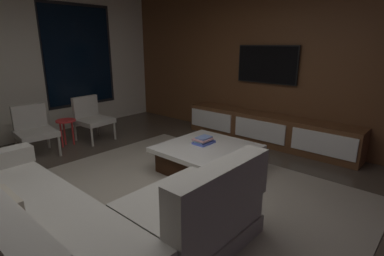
{
  "coord_description": "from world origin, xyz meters",
  "views": [
    {
      "loc": [
        -1.81,
        -2.26,
        1.71
      ],
      "look_at": [
        1.2,
        0.41,
        0.56
      ],
      "focal_mm": 27.9,
      "sensor_mm": 36.0,
      "label": 1
    }
  ],
  "objects_px": {
    "side_stool": "(66,125)",
    "media_console": "(268,130)",
    "accent_chair_by_curtain": "(34,128)",
    "sectional_couch": "(76,222)",
    "coffee_table": "(207,158)",
    "book_stack_on_coffee_table": "(204,140)",
    "mounted_tv": "(267,64)",
    "accent_chair_near_window": "(91,116)"
  },
  "relations": [
    {
      "from": "coffee_table",
      "to": "accent_chair_near_window",
      "type": "height_order",
      "value": "accent_chair_near_window"
    },
    {
      "from": "sectional_couch",
      "to": "accent_chair_near_window",
      "type": "relative_size",
      "value": 3.21
    },
    {
      "from": "accent_chair_by_curtain",
      "to": "side_stool",
      "type": "height_order",
      "value": "accent_chair_by_curtain"
    },
    {
      "from": "coffee_table",
      "to": "book_stack_on_coffee_table",
      "type": "bearing_deg",
      "value": 60.91
    },
    {
      "from": "accent_chair_by_curtain",
      "to": "side_stool",
      "type": "bearing_deg",
      "value": 2.24
    },
    {
      "from": "accent_chair_near_window",
      "to": "mounted_tv",
      "type": "height_order",
      "value": "mounted_tv"
    },
    {
      "from": "accent_chair_by_curtain",
      "to": "coffee_table",
      "type": "bearing_deg",
      "value": -62.01
    },
    {
      "from": "coffee_table",
      "to": "mounted_tv",
      "type": "height_order",
      "value": "mounted_tv"
    },
    {
      "from": "book_stack_on_coffee_table",
      "to": "sectional_couch",
      "type": "bearing_deg",
      "value": -170.15
    },
    {
      "from": "accent_chair_near_window",
      "to": "mounted_tv",
      "type": "distance_m",
      "value": 3.24
    },
    {
      "from": "coffee_table",
      "to": "accent_chair_by_curtain",
      "type": "distance_m",
      "value": 2.76
    },
    {
      "from": "book_stack_on_coffee_table",
      "to": "media_console",
      "type": "xyz_separation_m",
      "value": [
        1.53,
        -0.18,
        -0.15
      ]
    },
    {
      "from": "accent_chair_by_curtain",
      "to": "sectional_couch",
      "type": "bearing_deg",
      "value": -105.19
    },
    {
      "from": "side_stool",
      "to": "coffee_table",
      "type": "bearing_deg",
      "value": -72.53
    },
    {
      "from": "accent_chair_near_window",
      "to": "accent_chair_by_curtain",
      "type": "height_order",
      "value": "same"
    },
    {
      "from": "book_stack_on_coffee_table",
      "to": "mounted_tv",
      "type": "height_order",
      "value": "mounted_tv"
    },
    {
      "from": "side_stool",
      "to": "media_console",
      "type": "height_order",
      "value": "media_console"
    },
    {
      "from": "accent_chair_near_window",
      "to": "book_stack_on_coffee_table",
      "type": "bearing_deg",
      "value": -81.37
    },
    {
      "from": "sectional_couch",
      "to": "side_stool",
      "type": "bearing_deg",
      "value": 65.17
    },
    {
      "from": "sectional_couch",
      "to": "accent_chair_by_curtain",
      "type": "distance_m",
      "value": 2.77
    },
    {
      "from": "accent_chair_by_curtain",
      "to": "mounted_tv",
      "type": "distance_m",
      "value": 3.94
    },
    {
      "from": "media_console",
      "to": "mounted_tv",
      "type": "xyz_separation_m",
      "value": [
        0.18,
        0.2,
        1.1
      ]
    },
    {
      "from": "book_stack_on_coffee_table",
      "to": "mounted_tv",
      "type": "xyz_separation_m",
      "value": [
        1.72,
        0.02,
        0.95
      ]
    },
    {
      "from": "sectional_couch",
      "to": "coffee_table",
      "type": "distance_m",
      "value": 2.03
    },
    {
      "from": "media_console",
      "to": "mounted_tv",
      "type": "distance_m",
      "value": 1.13
    },
    {
      "from": "accent_chair_by_curtain",
      "to": "media_console",
      "type": "distance_m",
      "value": 3.82
    },
    {
      "from": "accent_chair_by_curtain",
      "to": "mounted_tv",
      "type": "xyz_separation_m",
      "value": [
        3.07,
        -2.29,
        0.92
      ]
    },
    {
      "from": "media_console",
      "to": "mounted_tv",
      "type": "bearing_deg",
      "value": 47.62
    },
    {
      "from": "side_stool",
      "to": "mounted_tv",
      "type": "relative_size",
      "value": 0.41
    },
    {
      "from": "accent_chair_near_window",
      "to": "media_console",
      "type": "height_order",
      "value": "accent_chair_near_window"
    },
    {
      "from": "coffee_table",
      "to": "side_stool",
      "type": "xyz_separation_m",
      "value": [
        -0.77,
        2.45,
        0.19
      ]
    },
    {
      "from": "sectional_couch",
      "to": "media_console",
      "type": "bearing_deg",
      "value": 2.83
    },
    {
      "from": "sectional_couch",
      "to": "side_stool",
      "type": "relative_size",
      "value": 5.43
    },
    {
      "from": "sectional_couch",
      "to": "side_stool",
      "type": "xyz_separation_m",
      "value": [
        1.24,
        2.69,
        0.08
      ]
    },
    {
      "from": "coffee_table",
      "to": "media_console",
      "type": "distance_m",
      "value": 1.6
    },
    {
      "from": "media_console",
      "to": "coffee_table",
      "type": "bearing_deg",
      "value": 177.75
    },
    {
      "from": "side_stool",
      "to": "accent_chair_by_curtain",
      "type": "bearing_deg",
      "value": -177.76
    },
    {
      "from": "coffee_table",
      "to": "book_stack_on_coffee_table",
      "type": "relative_size",
      "value": 4.08
    },
    {
      "from": "coffee_table",
      "to": "mounted_tv",
      "type": "relative_size",
      "value": 1.04
    },
    {
      "from": "accent_chair_by_curtain",
      "to": "side_stool",
      "type": "relative_size",
      "value": 1.7
    },
    {
      "from": "coffee_table",
      "to": "book_stack_on_coffee_table",
      "type": "distance_m",
      "value": 0.25
    },
    {
      "from": "sectional_couch",
      "to": "coffee_table",
      "type": "bearing_deg",
      "value": 6.84
    }
  ]
}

